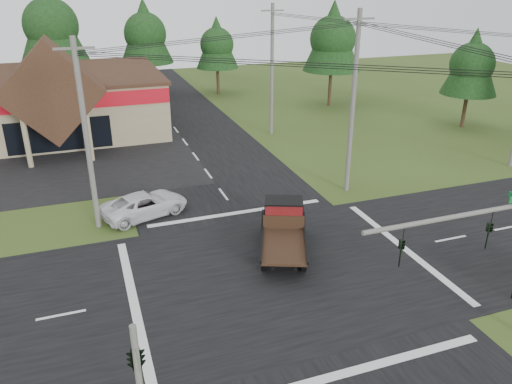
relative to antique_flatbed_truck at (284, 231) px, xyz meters
name	(u,v)px	position (x,y,z in m)	size (l,w,h in m)	color
ground	(281,272)	(-0.87, -1.80, -1.24)	(120.00, 120.00, 0.00)	#384C1B
road_ns	(281,272)	(-0.87, -1.80, -1.23)	(12.00, 120.00, 0.02)	black
road_ew	(281,272)	(-0.87, -1.80, -1.22)	(120.00, 12.00, 0.02)	black
parking_apron	(4,173)	(-14.87, 17.20, -1.22)	(28.00, 14.00, 0.02)	black
traffic_signal_corner	(135,347)	(-8.37, -9.13, 2.29)	(0.53, 2.48, 4.40)	#595651
utility_pole_nw	(86,136)	(-8.87, 6.20, 4.15)	(2.00, 0.30, 10.50)	#595651
utility_pole_ne	(353,103)	(7.13, 6.20, 4.65)	(2.00, 0.30, 11.50)	#595651
utility_pole_n	(272,70)	(7.13, 20.20, 4.50)	(2.00, 0.30, 11.20)	#595651
tree_row_c	(50,22)	(-10.87, 39.20, 7.48)	(7.28, 7.28, 13.13)	#332316
tree_row_d	(145,32)	(-0.87, 40.20, 6.14)	(6.16, 6.16, 11.11)	#332316
tree_row_e	(217,43)	(7.13, 38.20, 4.80)	(5.04, 5.04, 9.09)	#332316
tree_side_ne	(333,37)	(17.13, 28.20, 6.14)	(6.16, 6.16, 11.11)	#332316
tree_side_e_near	(472,62)	(25.13, 16.20, 4.80)	(5.04, 5.04, 9.09)	#332316
antique_flatbed_truck	(284,231)	(0.00, 0.00, 0.00)	(2.26, 5.91, 2.47)	#61100D
white_pickup	(145,204)	(-6.13, 6.76, -0.52)	(2.37, 5.14, 1.43)	silver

